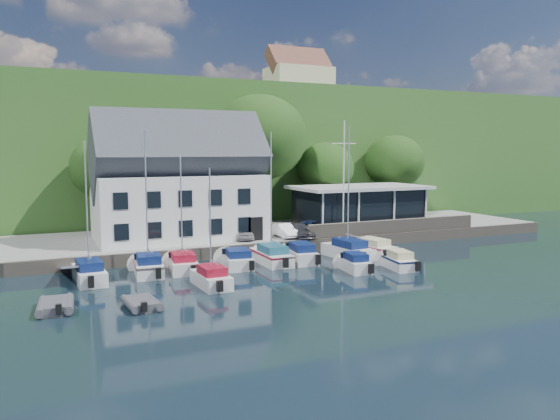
{
  "coord_description": "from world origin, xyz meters",
  "views": [
    {
      "loc": [
        -18.43,
        -29.95,
        8.66
      ],
      "look_at": [
        -0.81,
        9.0,
        3.93
      ],
      "focal_mm": 35.0,
      "sensor_mm": 36.0,
      "label": 1
    }
  ],
  "objects_px": {
    "boat_r1_3": "(237,258)",
    "boat_r2_3": "(354,262)",
    "boat_r1_2": "(181,213)",
    "boat_r2_4": "(398,259)",
    "boat_r1_0": "(87,213)",
    "car_dgrey": "(299,230)",
    "dinghy_1": "(141,302)",
    "car_blue": "(313,227)",
    "boat_r1_7": "(372,246)",
    "flagpole": "(344,178)",
    "car_silver": "(242,231)",
    "boat_r1_6": "(348,199)",
    "club_pavilion": "(359,206)",
    "boat_r1_4": "(271,204)",
    "boat_r2_1": "(210,221)",
    "dinghy_0": "(55,304)",
    "boat_r1_5": "(301,252)",
    "car_white": "(284,230)",
    "harbor_building": "(179,188)",
    "boat_r1_1": "(147,210)"
  },
  "relations": [
    {
      "from": "boat_r1_7",
      "to": "boat_r2_3",
      "type": "relative_size",
      "value": 1.35
    },
    {
      "from": "harbor_building",
      "to": "car_silver",
      "type": "height_order",
      "value": "harbor_building"
    },
    {
      "from": "boat_r1_0",
      "to": "boat_r1_3",
      "type": "height_order",
      "value": "boat_r1_0"
    },
    {
      "from": "boat_r1_3",
      "to": "dinghy_0",
      "type": "relative_size",
      "value": 1.71
    },
    {
      "from": "car_blue",
      "to": "boat_r2_3",
      "type": "relative_size",
      "value": 0.77
    },
    {
      "from": "car_blue",
      "to": "boat_r1_1",
      "type": "height_order",
      "value": "boat_r1_1"
    },
    {
      "from": "car_blue",
      "to": "dinghy_0",
      "type": "height_order",
      "value": "car_blue"
    },
    {
      "from": "boat_r1_6",
      "to": "boat_r2_4",
      "type": "relative_size",
      "value": 1.94
    },
    {
      "from": "car_dgrey",
      "to": "boat_r2_1",
      "type": "bearing_deg",
      "value": -136.25
    },
    {
      "from": "boat_r1_3",
      "to": "boat_r2_3",
      "type": "relative_size",
      "value": 1.17
    },
    {
      "from": "club_pavilion",
      "to": "boat_r1_0",
      "type": "distance_m",
      "value": 27.84
    },
    {
      "from": "car_white",
      "to": "car_silver",
      "type": "bearing_deg",
      "value": 171.36
    },
    {
      "from": "dinghy_1",
      "to": "boat_r2_3",
      "type": "bearing_deg",
      "value": 6.62
    },
    {
      "from": "flagpole",
      "to": "boat_r1_5",
      "type": "height_order",
      "value": "flagpole"
    },
    {
      "from": "car_blue",
      "to": "dinghy_1",
      "type": "height_order",
      "value": "car_blue"
    },
    {
      "from": "boat_r1_4",
      "to": "dinghy_0",
      "type": "distance_m",
      "value": 17.36
    },
    {
      "from": "boat_r1_2",
      "to": "boat_r1_3",
      "type": "height_order",
      "value": "boat_r1_2"
    },
    {
      "from": "club_pavilion",
      "to": "boat_r1_4",
      "type": "xyz_separation_m",
      "value": [
        -13.14,
        -8.31,
        1.5
      ]
    },
    {
      "from": "boat_r2_1",
      "to": "dinghy_1",
      "type": "relative_size",
      "value": 2.86
    },
    {
      "from": "flagpole",
      "to": "boat_r1_0",
      "type": "xyz_separation_m",
      "value": [
        -22.43,
        -5.18,
        -1.53
      ]
    },
    {
      "from": "car_silver",
      "to": "car_white",
      "type": "relative_size",
      "value": 1.05
    },
    {
      "from": "boat_r1_2",
      "to": "boat_r2_4",
      "type": "height_order",
      "value": "boat_r1_2"
    },
    {
      "from": "boat_r1_0",
      "to": "boat_r1_4",
      "type": "distance_m",
      "value": 13.25
    },
    {
      "from": "club_pavilion",
      "to": "boat_r2_3",
      "type": "distance_m",
      "value": 15.99
    },
    {
      "from": "flagpole",
      "to": "boat_r1_2",
      "type": "xyz_separation_m",
      "value": [
        -16.05,
        -4.59,
        -1.92
      ]
    },
    {
      "from": "boat_r1_1",
      "to": "boat_r1_5",
      "type": "distance_m",
      "value": 12.24
    },
    {
      "from": "car_white",
      "to": "club_pavilion",
      "type": "bearing_deg",
      "value": 17.1
    },
    {
      "from": "boat_r1_0",
      "to": "dinghy_1",
      "type": "height_order",
      "value": "boat_r1_0"
    },
    {
      "from": "boat_r1_2",
      "to": "car_silver",
      "type": "bearing_deg",
      "value": 47.46
    },
    {
      "from": "boat_r2_1",
      "to": "dinghy_0",
      "type": "distance_m",
      "value": 10.12
    },
    {
      "from": "car_dgrey",
      "to": "boat_r1_0",
      "type": "bearing_deg",
      "value": -161.12
    },
    {
      "from": "car_white",
      "to": "boat_r1_2",
      "type": "bearing_deg",
      "value": -152.62
    },
    {
      "from": "boat_r1_0",
      "to": "boat_r2_4",
      "type": "xyz_separation_m",
      "value": [
        21.03,
        -4.99,
        -3.93
      ]
    },
    {
      "from": "car_white",
      "to": "car_blue",
      "type": "height_order",
      "value": "car_blue"
    },
    {
      "from": "car_silver",
      "to": "boat_r1_6",
      "type": "height_order",
      "value": "boat_r1_6"
    },
    {
      "from": "dinghy_0",
      "to": "harbor_building",
      "type": "bearing_deg",
      "value": 59.49
    },
    {
      "from": "boat_r1_0",
      "to": "boat_r1_7",
      "type": "distance_m",
      "value": 22.62
    },
    {
      "from": "boat_r2_1",
      "to": "dinghy_1",
      "type": "height_order",
      "value": "boat_r2_1"
    },
    {
      "from": "boat_r1_3",
      "to": "car_white",
      "type": "bearing_deg",
      "value": 50.52
    },
    {
      "from": "car_dgrey",
      "to": "car_white",
      "type": "bearing_deg",
      "value": 165.34
    },
    {
      "from": "harbor_building",
      "to": "boat_r1_0",
      "type": "bearing_deg",
      "value": -132.14
    },
    {
      "from": "boat_r1_2",
      "to": "boat_r2_4",
      "type": "xyz_separation_m",
      "value": [
        14.65,
        -5.58,
        -3.54
      ]
    },
    {
      "from": "harbor_building",
      "to": "boat_r2_1",
      "type": "relative_size",
      "value": 1.71
    },
    {
      "from": "car_dgrey",
      "to": "car_blue",
      "type": "distance_m",
      "value": 2.22
    },
    {
      "from": "flagpole",
      "to": "dinghy_0",
      "type": "distance_m",
      "value": 27.77
    },
    {
      "from": "harbor_building",
      "to": "boat_r1_6",
      "type": "relative_size",
      "value": 1.51
    },
    {
      "from": "car_silver",
      "to": "boat_r1_2",
      "type": "bearing_deg",
      "value": -129.0
    },
    {
      "from": "boat_r1_2",
      "to": "boat_r2_4",
      "type": "relative_size",
      "value": 1.72
    },
    {
      "from": "boat_r2_3",
      "to": "flagpole",
      "type": "bearing_deg",
      "value": 70.93
    },
    {
      "from": "car_dgrey",
      "to": "dinghy_1",
      "type": "distance_m",
      "value": 20.7
    }
  ]
}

